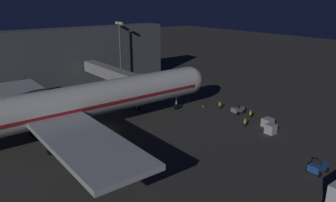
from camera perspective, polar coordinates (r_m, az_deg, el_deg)
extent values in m
plane|color=#383533|center=(57.66, -11.46, -4.87)|extent=(320.00, 320.00, 0.00)
cylinder|color=silver|center=(53.42, -17.90, -0.68)|extent=(5.57, 53.01, 5.57)
sphere|color=silver|center=(66.70, 3.83, 3.74)|extent=(5.46, 5.46, 5.46)
cube|color=maroon|center=(53.55, -17.86, -1.10)|extent=(5.63, 50.89, 0.50)
cube|color=black|center=(65.39, 2.75, 4.35)|extent=(3.06, 1.40, 0.90)
cube|color=#B7BABF|center=(53.01, -20.24, -2.18)|extent=(48.15, 8.18, 0.70)
cylinder|color=#B7BABF|center=(45.63, -14.95, -7.38)|extent=(2.69, 4.86, 2.69)
cylinder|color=black|center=(46.50, -12.20, -6.68)|extent=(2.29, 0.15, 2.29)
cylinder|color=#B7BABF|center=(62.54, -21.98, -1.20)|extent=(2.69, 4.86, 2.69)
cylinder|color=black|center=(63.18, -19.89, -0.77)|extent=(2.29, 0.15, 2.29)
cylinder|color=#B7BABF|center=(65.40, 1.48, 0.43)|extent=(0.28, 0.28, 2.35)
cylinder|color=black|center=(65.94, 1.47, -1.04)|extent=(0.45, 1.20, 1.20)
cylinder|color=#B7BABF|center=(49.83, -19.49, -6.31)|extent=(0.28, 0.28, 2.35)
cylinder|color=black|center=(50.72, -18.59, -7.98)|extent=(0.45, 1.20, 1.20)
cylinder|color=black|center=(50.38, -19.98, -8.32)|extent=(0.45, 1.20, 1.20)
cylinder|color=#B7BABF|center=(57.37, -22.27, -3.46)|extent=(0.28, 0.28, 2.35)
cylinder|color=black|center=(58.14, -21.46, -4.97)|extent=(0.45, 1.20, 1.20)
cylinder|color=black|center=(57.84, -22.69, -5.23)|extent=(0.45, 1.20, 1.20)
cube|color=#9E9E99|center=(73.72, -10.03, 4.85)|extent=(22.86, 2.60, 2.50)
cube|color=#9E9E99|center=(64.12, -5.14, 3.13)|extent=(3.20, 3.40, 3.00)
cube|color=black|center=(62.98, -4.45, 2.88)|extent=(0.70, 3.20, 2.70)
cylinder|color=#B7BABF|center=(65.89, -5.54, 0.36)|extent=(0.56, 0.56, 4.48)
cylinder|color=black|center=(66.01, -5.20, -1.37)|extent=(0.25, 0.60, 0.60)
cylinder|color=black|center=(66.97, -5.77, -1.10)|extent=(0.25, 0.60, 0.60)
cube|color=#4C4F54|center=(82.13, -25.78, 5.84)|extent=(6.00, 80.00, 14.75)
cylinder|color=#59595E|center=(85.83, -8.40, 8.13)|extent=(0.40, 0.40, 15.56)
cube|color=#F9EFC6|center=(84.11, -8.34, 13.46)|extent=(1.10, 0.50, 0.60)
cube|color=#F9EFC6|center=(85.67, -8.96, 13.50)|extent=(1.10, 0.50, 0.60)
cube|color=#234C9E|center=(47.26, 25.00, -10.47)|extent=(1.50, 2.74, 0.90)
cube|color=black|center=(46.57, 24.89, -9.77)|extent=(1.20, 0.20, 0.70)
cylinder|color=black|center=(47.96, 26.33, -10.85)|extent=(0.24, 0.70, 0.70)
cylinder|color=black|center=(48.55, 24.61, -10.26)|extent=(0.24, 0.70, 0.70)
cylinder|color=black|center=(46.39, 25.26, -11.68)|extent=(0.24, 0.70, 0.70)
cylinder|color=black|center=(47.00, 23.49, -11.05)|extent=(0.24, 0.70, 0.70)
cube|color=slate|center=(65.31, 12.23, -1.46)|extent=(1.50, 2.52, 0.90)
cube|color=black|center=(64.78, 12.06, -0.86)|extent=(1.20, 0.20, 0.70)
cylinder|color=black|center=(65.64, 13.24, -1.85)|extent=(0.24, 0.70, 0.70)
cylinder|color=black|center=(66.59, 12.16, -1.49)|extent=(0.24, 0.70, 0.70)
cylinder|color=black|center=(64.33, 12.25, -2.18)|extent=(0.24, 0.70, 0.70)
cylinder|color=black|center=(65.31, 11.16, -1.81)|extent=(0.24, 0.70, 0.70)
cube|color=#B7BABF|center=(60.13, 17.21, -3.62)|extent=(1.60, 1.84, 1.47)
cube|color=#B7BABF|center=(57.10, 17.71, -4.74)|extent=(1.57, 1.55, 1.62)
cylinder|color=black|center=(58.51, 13.41, -4.22)|extent=(0.28, 0.28, 0.85)
cylinder|color=yellow|center=(58.25, 13.46, -3.57)|extent=(0.40, 0.40, 0.58)
sphere|color=tan|center=(58.11, 13.48, -3.19)|extent=(0.24, 0.24, 0.24)
sphere|color=yellow|center=(58.09, 13.49, -3.14)|extent=(0.23, 0.23, 0.23)
cylinder|color=black|center=(62.92, 14.34, -2.73)|extent=(0.28, 0.28, 0.84)
cylinder|color=yellow|center=(62.67, 14.39, -2.10)|extent=(0.40, 0.40, 0.62)
sphere|color=tan|center=(62.53, 14.42, -1.73)|extent=(0.24, 0.24, 0.24)
sphere|color=orange|center=(62.52, 14.42, -1.69)|extent=(0.23, 0.23, 0.23)
cylinder|color=black|center=(66.97, 9.12, -1.12)|extent=(0.28, 0.28, 0.86)
cylinder|color=yellow|center=(66.75, 9.15, -0.53)|extent=(0.40, 0.40, 0.59)
sphere|color=tan|center=(66.62, 9.16, -0.20)|extent=(0.24, 0.24, 0.24)
sphere|color=orange|center=(66.61, 9.17, -0.16)|extent=(0.23, 0.23, 0.23)
cone|color=orange|center=(68.00, 6.23, -0.85)|extent=(0.36, 0.36, 0.55)
cone|color=orange|center=(71.05, 3.76, 0.04)|extent=(0.36, 0.36, 0.55)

